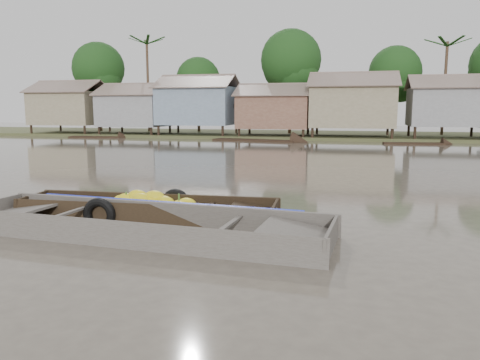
# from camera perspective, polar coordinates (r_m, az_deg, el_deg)

# --- Properties ---
(ground) EXTENTS (120.00, 120.00, 0.00)m
(ground) POSITION_cam_1_polar(r_m,az_deg,el_deg) (10.23, -1.64, -5.74)
(ground) COLOR #524A3F
(ground) RESTS_ON ground
(riverbank) EXTENTS (120.00, 12.47, 10.22)m
(riverbank) POSITION_cam_1_polar(r_m,az_deg,el_deg) (41.42, 14.32, 9.26)
(riverbank) COLOR #384723
(riverbank) RESTS_ON ground
(banana_boat) EXTENTS (6.24, 1.81, 0.84)m
(banana_boat) POSITION_cam_1_polar(r_m,az_deg,el_deg) (11.35, -11.59, -3.45)
(banana_boat) COLOR black
(banana_boat) RESTS_ON ground
(viewer_boat) EXTENTS (7.92, 2.59, 0.63)m
(viewer_boat) POSITION_cam_1_polar(r_m,az_deg,el_deg) (9.83, -11.66, -6.13)
(viewer_boat) COLOR #48433D
(viewer_boat) RESTS_ON ground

